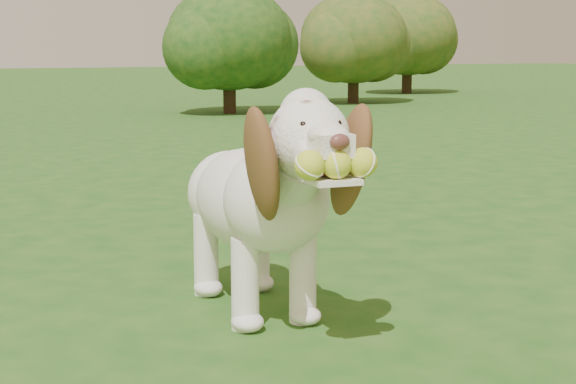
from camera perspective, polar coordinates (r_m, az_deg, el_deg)
name	(u,v)px	position (r m, az deg, el deg)	size (l,w,h in m)	color
ground	(123,317)	(3.06, -10.61, -7.93)	(80.00, 80.00, 0.00)	#1A4D16
dog	(261,194)	(2.93, -1.75, -0.13)	(0.46, 1.21, 0.78)	white
shrub_f	(354,38)	(14.76, 4.28, 9.90)	(1.76, 1.76, 1.82)	#382314
shrub_d	(229,38)	(12.37, -3.84, 9.93)	(1.72, 1.72, 1.79)	#382314
shrub_h	(408,34)	(18.22, 7.75, 10.08)	(1.95, 1.95, 2.02)	#382314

